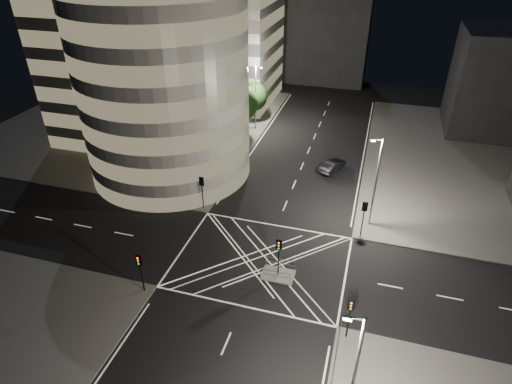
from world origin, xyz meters
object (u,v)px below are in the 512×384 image
(traffic_signal_fr, at_px, (364,212))
(traffic_signal_island, at_px, (279,251))
(traffic_signal_nl, at_px, (140,266))
(street_lamp_right_far, at_px, (376,180))
(street_lamp_left_near, at_px, (212,145))
(street_lamp_right_near, at_px, (354,374))
(traffic_signal_nr, at_px, (350,311))
(traffic_signal_fl, at_px, (202,187))
(street_lamp_left_far, at_px, (256,96))
(central_island, at_px, (278,275))
(sedan, at_px, (333,166))

(traffic_signal_fr, relative_size, traffic_signal_island, 1.00)
(traffic_signal_nl, relative_size, street_lamp_right_far, 0.40)
(street_lamp_left_near, xyz_separation_m, street_lamp_right_near, (18.87, -26.00, 0.00))
(traffic_signal_nr, bearing_deg, traffic_signal_fl, 142.31)
(traffic_signal_island, bearing_deg, street_lamp_left_far, 109.95)
(traffic_signal_nl, bearing_deg, central_island, 26.14)
(traffic_signal_nl, relative_size, street_lamp_left_near, 0.40)
(traffic_signal_fr, bearing_deg, street_lamp_right_far, 73.89)
(traffic_signal_fr, bearing_deg, street_lamp_right_near, -88.25)
(street_lamp_right_far, xyz_separation_m, street_lamp_right_near, (0.00, -23.00, 0.00))
(traffic_signal_nr, bearing_deg, traffic_signal_fr, 90.00)
(traffic_signal_fr, bearing_deg, street_lamp_left_near, 164.08)
(central_island, relative_size, sedan, 0.66)
(central_island, xyz_separation_m, traffic_signal_fr, (6.80, 8.30, 2.84))
(traffic_signal_nl, height_order, traffic_signal_island, same)
(traffic_signal_nl, bearing_deg, street_lamp_left_far, 90.99)
(traffic_signal_nr, bearing_deg, traffic_signal_island, 142.07)
(central_island, distance_m, traffic_signal_nl, 12.36)
(central_island, bearing_deg, traffic_signal_fr, 50.67)
(traffic_signal_fl, relative_size, traffic_signal_island, 1.00)
(central_island, relative_size, street_lamp_left_far, 0.30)
(traffic_signal_fr, xyz_separation_m, sedan, (-4.75, 13.09, -2.16))
(central_island, bearing_deg, traffic_signal_nl, -153.86)
(traffic_signal_nl, relative_size, sedan, 0.88)
(traffic_signal_fr, relative_size, street_lamp_left_near, 0.40)
(street_lamp_left_far, xyz_separation_m, sedan, (13.48, -10.11, -4.79))
(traffic_signal_fr, distance_m, traffic_signal_island, 10.73)
(street_lamp_left_near, bearing_deg, traffic_signal_nr, -45.87)
(central_island, height_order, traffic_signal_nl, traffic_signal_nl)
(traffic_signal_fl, relative_size, traffic_signal_nl, 1.00)
(traffic_signal_nr, xyz_separation_m, street_lamp_right_near, (0.64, -7.20, 2.63))
(traffic_signal_fl, relative_size, street_lamp_right_far, 0.40)
(traffic_signal_nr, height_order, sedan, traffic_signal_nr)
(traffic_signal_nl, height_order, traffic_signal_fr, same)
(street_lamp_left_near, relative_size, street_lamp_left_far, 1.00)
(street_lamp_right_near, height_order, sedan, street_lamp_right_near)
(street_lamp_left_near, height_order, street_lamp_right_far, same)
(street_lamp_left_far, xyz_separation_m, street_lamp_right_near, (18.87, -44.00, 0.00))
(central_island, relative_size, street_lamp_right_far, 0.30)
(traffic_signal_island, relative_size, sedan, 0.88)
(street_lamp_right_far, height_order, street_lamp_right_near, same)
(street_lamp_right_far, xyz_separation_m, sedan, (-5.39, 10.89, -4.79))
(central_island, relative_size, street_lamp_left_near, 0.30)
(traffic_signal_fl, xyz_separation_m, street_lamp_right_far, (18.24, 2.20, 2.63))
(traffic_signal_fr, height_order, street_lamp_right_far, street_lamp_right_far)
(street_lamp_right_near, bearing_deg, traffic_signal_fl, 131.24)
(traffic_signal_fr, height_order, street_lamp_right_near, street_lamp_right_near)
(traffic_signal_fl, xyz_separation_m, street_lamp_left_far, (-0.64, 23.20, 2.63))
(street_lamp_right_far, bearing_deg, sedan, 116.33)
(street_lamp_left_near, relative_size, street_lamp_right_near, 1.00)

